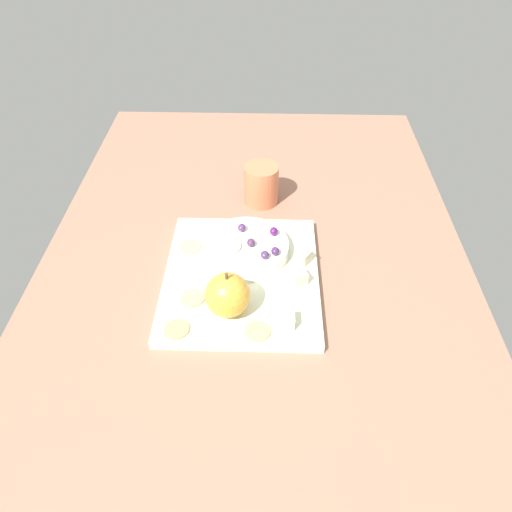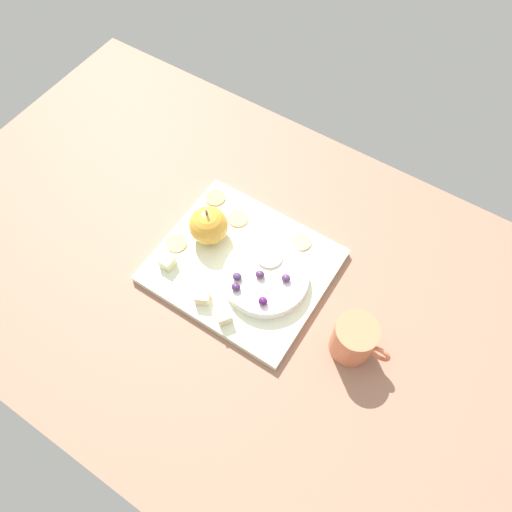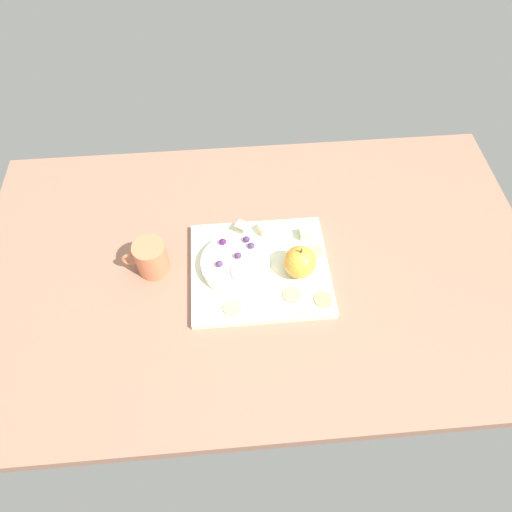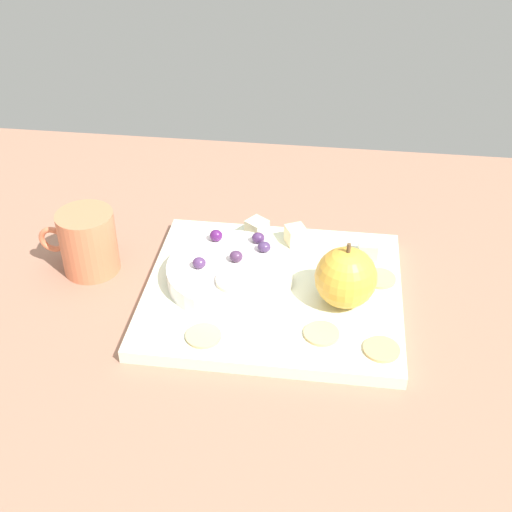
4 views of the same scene
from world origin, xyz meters
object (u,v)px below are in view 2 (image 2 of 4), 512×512
Objects in this scene: serving_dish at (266,277)px; grape_0 at (260,274)px; apple_whole at (209,225)px; cheese_cube_1 at (224,316)px; cracker_0 at (301,242)px; grape_2 at (286,278)px; cracker_3 at (177,243)px; grape_1 at (237,277)px; grape_4 at (263,301)px; cracker_2 at (238,218)px; grape_3 at (236,287)px; platter at (242,265)px; cheese_cube_2 at (167,262)px; apple_slice_0 at (269,257)px; cup at (354,339)px; cheese_cube_0 at (202,297)px; cracker_1 at (215,198)px.

grape_0 reaches higher than serving_dish.
cheese_cube_1 is (-12.94, 13.49, -2.61)cm from apple_whole.
serving_dish is 3.84× the size of cracker_0.
serving_dish is 9.38× the size of grape_2.
cracker_0 is 25.46cm from cracker_3.
grape_4 is at bearing 166.25° from grape_1.
apple_whole is 7.99cm from cracker_2.
grape_3 is at bearing 146.04° from apple_whole.
cheese_cube_2 is at bearing 34.48° from platter.
serving_dish is at bearing -138.00° from grape_1.
cracker_0 is (-3.59, -22.34, -1.11)cm from cheese_cube_1.
cheese_cube_2 is 14.73cm from grape_1.
grape_3 is (4.47, 16.97, 3.16)cm from cracker_0.
grape_0 reaches higher than grape_1.
apple_slice_0 is 0.47× the size of cup.
apple_slice_0 reaches higher than cracker_0.
grape_0 is at bearing -4.18° from cup.
cheese_cube_0 is at bearing 148.74° from cracker_3.
cheese_cube_1 is 16.34cm from cheese_cube_2.
cracker_0 and cracker_1 have the same top height.
cup reaches higher than cheese_cube_0.
cheese_cube_2 is (3.04, 10.11, -2.61)cm from apple_whole.
apple_slice_0 is at bearing -15.62° from cup.
cup is (-22.35, -8.51, 1.44)cm from cheese_cube_1.
cracker_3 is (0.02, 13.69, 0.00)cm from cracker_1.
apple_whole is 12.63cm from grape_1.
cracker_2 is (-2.49, -6.61, -3.73)cm from apple_whole.
cracker_3 is 40.02cm from cup.
cheese_cube_1 is 22.68cm from cracker_2.
grape_1 is (-15.66, 0.89, 3.11)cm from cracker_3.
cracker_0 is 0.84× the size of apple_slice_0.
cracker_1 is (11.85, -20.90, -1.11)cm from cheese_cube_0.
grape_1 is at bearing 69.42° from apple_slice_0.
cup is at bearing 171.97° from apple_whole.
grape_4 is at bearing 128.24° from grape_0.
serving_dish reaches higher than cracker_1.
apple_whole reaches higher than platter.
platter is 2.01× the size of serving_dish.
grape_3 reaches higher than cheese_cube_1.
cracker_3 is at bearing -6.50° from grape_4.
cracker_2 is 21.34cm from grape_4.
cheese_cube_2 is at bearing 94.91° from cracker_1.
cracker_1 is 13.69cm from cracker_3.
cheese_cube_2 is 1.48× the size of grape_0.
apple_whole is 4.42× the size of grape_0.
grape_4 is (-6.85, 1.68, 0.12)cm from grape_1.
apple_whole is 14.65cm from cheese_cube_0.
grape_4 is (-1.33, 16.68, 3.23)cm from cracker_0.
cracker_2 is 15.91cm from grape_0.
cheese_cube_1 is at bearing 168.04° from cheese_cube_2.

